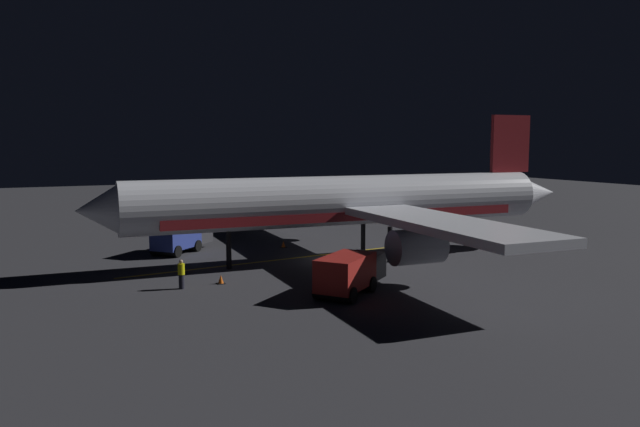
% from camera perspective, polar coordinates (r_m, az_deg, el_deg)
% --- Properties ---
extents(ground_plane, '(180.00, 180.00, 0.20)m').
position_cam_1_polar(ground_plane, '(44.53, 2.34, -4.48)').
color(ground_plane, '#323237').
extents(apron_guide_stripe, '(3.02, 24.26, 0.01)m').
position_cam_1_polar(apron_guide_stripe, '(44.62, -3.40, -4.33)').
color(apron_guide_stripe, gold).
rests_on(apron_guide_stripe, ground_plane).
extents(airliner, '(37.37, 37.90, 10.75)m').
position_cam_1_polar(airliner, '(44.17, 3.09, 1.01)').
color(airliner, silver).
rests_on(airliner, ground_plane).
extents(baggage_truck, '(5.42, 5.55, 2.39)m').
position_cam_1_polar(baggage_truck, '(48.44, -13.02, -2.14)').
color(baggage_truck, navy).
rests_on(baggage_truck, ground_plane).
extents(catering_truck, '(5.25, 5.88, 2.26)m').
position_cam_1_polar(catering_truck, '(34.48, 2.87, -5.60)').
color(catering_truck, maroon).
rests_on(catering_truck, ground_plane).
extents(ground_crew_worker, '(0.40, 0.40, 1.74)m').
position_cam_1_polar(ground_crew_worker, '(36.40, -12.97, -5.59)').
color(ground_crew_worker, black).
rests_on(ground_crew_worker, ground_plane).
extents(traffic_cone_near_left, '(0.50, 0.50, 0.55)m').
position_cam_1_polar(traffic_cone_near_left, '(49.55, -3.48, -2.93)').
color(traffic_cone_near_left, '#EA590F').
rests_on(traffic_cone_near_left, ground_plane).
extents(traffic_cone_near_right, '(0.50, 0.50, 0.55)m').
position_cam_1_polar(traffic_cone_near_right, '(37.38, -9.35, -6.18)').
color(traffic_cone_near_right, '#EA590F').
rests_on(traffic_cone_near_right, ground_plane).
extents(traffic_cone_under_wing, '(0.50, 0.50, 0.55)m').
position_cam_1_polar(traffic_cone_under_wing, '(39.58, 2.48, -5.38)').
color(traffic_cone_under_wing, '#EA590F').
rests_on(traffic_cone_under_wing, ground_plane).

